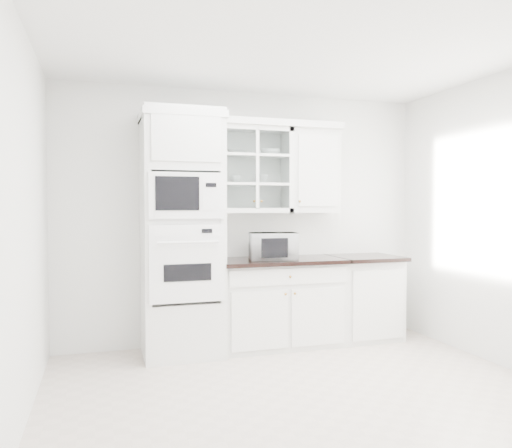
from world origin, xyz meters
name	(u,v)px	position (x,y,z in m)	size (l,w,h in m)	color
ground	(309,398)	(0.00, 0.00, 0.01)	(4.00, 3.50, 0.01)	beige
room_shell	(290,169)	(0.00, 0.43, 1.78)	(4.00, 3.50, 2.70)	white
oven_column	(182,234)	(-0.75, 1.42, 1.20)	(0.76, 0.68, 2.40)	silver
base_cabinet_run	(279,302)	(0.28, 1.45, 0.46)	(1.32, 0.67, 0.92)	silver
extra_base_cabinet	(364,297)	(1.28, 1.45, 0.46)	(0.72, 0.67, 0.92)	silver
upper_cabinet_glass	(253,170)	(0.03, 1.58, 1.85)	(0.80, 0.33, 0.90)	silver
upper_cabinet_solid	(312,172)	(0.71, 1.58, 1.85)	(0.55, 0.33, 0.90)	silver
crown_molding	(244,123)	(-0.07, 1.56, 2.33)	(2.14, 0.38, 0.07)	white
countertop_microwave	(273,246)	(0.19, 1.39, 1.06)	(0.48, 0.40, 0.28)	white
bowl_a	(237,152)	(-0.14, 1.60, 2.04)	(0.21, 0.21, 0.05)	white
bowl_b	(270,152)	(0.22, 1.57, 2.04)	(0.21, 0.21, 0.06)	white
cup_a	(236,179)	(-0.15, 1.60, 1.75)	(0.11, 0.11, 0.08)	white
cup_b	(263,179)	(0.15, 1.59, 1.76)	(0.10, 0.10, 0.10)	white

